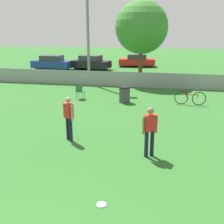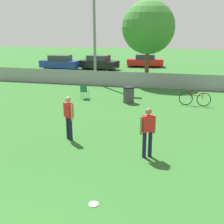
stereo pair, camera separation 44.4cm
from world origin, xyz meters
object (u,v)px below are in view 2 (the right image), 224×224
object	(u,v)px
folding_chair_sideline	(84,90)
parked_car_dark	(99,63)
player_defender_red	(69,115)
parked_car_red	(145,61)
trash_bin	(129,95)
frisbee_disc	(94,204)
player_thrower_red	(148,129)
tree_near_pole	(148,27)
bicycle_sideline	(195,99)
parked_car_blue	(60,62)
light_pole	(94,13)

from	to	relation	value
folding_chair_sideline	parked_car_dark	xyz separation A→B (m)	(-2.77, 12.43, 0.19)
player_defender_red	folding_chair_sideline	size ratio (longest dim) A/B	1.99
parked_car_dark	parked_car_red	size ratio (longest dim) A/B	1.02
trash_bin	frisbee_disc	bearing A→B (deg)	-84.32
player_thrower_red	parked_car_dark	xyz separation A→B (m)	(-7.48, 19.64, -0.28)
frisbee_disc	tree_near_pole	bearing A→B (deg)	92.62
bicycle_sideline	parked_car_red	world-z (taller)	parked_car_red
parked_car_blue	trash_bin	bearing A→B (deg)	-49.19
player_thrower_red	folding_chair_sideline	size ratio (longest dim) A/B	1.99
bicycle_sideline	parked_car_dark	distance (m)	15.55
tree_near_pole	parked_car_red	bearing A→B (deg)	98.17
bicycle_sideline	parked_car_red	distance (m)	16.56
trash_bin	parked_car_red	xyz separation A→B (m)	(-1.14, 16.04, 0.20)
parked_car_red	light_pole	bearing A→B (deg)	-110.09
frisbee_disc	parked_car_red	size ratio (longest dim) A/B	0.06
frisbee_disc	trash_bin	world-z (taller)	trash_bin
parked_car_dark	parked_car_red	world-z (taller)	parked_car_dark
bicycle_sideline	trash_bin	size ratio (longest dim) A/B	1.84
frisbee_disc	folding_chair_sideline	size ratio (longest dim) A/B	0.29
trash_bin	parked_car_red	size ratio (longest dim) A/B	0.23
tree_near_pole	player_thrower_red	distance (m)	13.83
folding_chair_sideline	trash_bin	xyz separation A→B (m)	(2.79, -0.26, -0.04)
tree_near_pole	parked_car_dark	xyz separation A→B (m)	(-5.80, 6.29, -3.51)
parked_car_blue	light_pole	bearing A→B (deg)	-47.03
folding_chair_sideline	trash_bin	distance (m)	2.80
bicycle_sideline	trash_bin	xyz separation A→B (m)	(-3.70, -0.20, 0.08)
player_defender_red	parked_car_red	bearing A→B (deg)	127.85
frisbee_disc	parked_car_dark	world-z (taller)	parked_car_dark
player_defender_red	parked_car_dark	size ratio (longest dim) A/B	0.40
parked_car_red	trash_bin	bearing A→B (deg)	-93.61
parked_car_blue	player_defender_red	bearing A→B (deg)	-62.93
player_defender_red	trash_bin	size ratio (longest dim) A/B	1.82
player_thrower_red	folding_chair_sideline	distance (m)	8.62
parked_car_red	player_thrower_red	bearing A→B (deg)	-90.09
tree_near_pole	frisbee_disc	size ratio (longest dim) A/B	25.02
folding_chair_sideline	parked_car_blue	world-z (taller)	parked_car_blue
light_pole	parked_car_dark	world-z (taller)	light_pole
tree_near_pole	folding_chair_sideline	xyz separation A→B (m)	(-3.03, -6.14, -3.70)
player_thrower_red	parked_car_dark	bearing A→B (deg)	80.95
player_defender_red	trash_bin	distance (m)	6.24
parked_car_blue	parked_car_red	xyz separation A→B (m)	(8.40, 4.06, -0.03)
folding_chair_sideline	parked_car_blue	xyz separation A→B (m)	(-6.75, 11.72, 0.19)
folding_chair_sideline	parked_car_blue	distance (m)	13.53
light_pole	trash_bin	xyz separation A→B (m)	(3.56, -5.03, -4.76)
bicycle_sideline	parked_car_red	bearing A→B (deg)	108.08
bicycle_sideline	parked_car_red	xyz separation A→B (m)	(-4.84, 15.84, 0.28)
folding_chair_sideline	player_thrower_red	bearing A→B (deg)	126.61
bicycle_sideline	trash_bin	distance (m)	3.71
player_defender_red	frisbee_disc	world-z (taller)	player_defender_red
frisbee_disc	parked_car_red	world-z (taller)	parked_car_red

